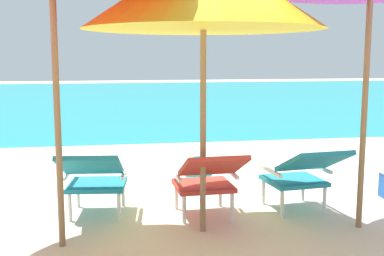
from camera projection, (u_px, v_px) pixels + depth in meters
The scene contains 6 objects.
ground_plane at pixel (157, 139), 8.80m from camera, with size 40.00×40.00×0.00m, color beige.
ocean_band at pixel (134, 98), 17.10m from camera, with size 40.00×18.00×0.01m, color teal.
lounge_chair_left at pixel (94, 176), 4.43m from camera, with size 0.63×0.93×0.68m.
lounge_chair_center at pixel (208, 177), 4.40m from camera, with size 0.57×0.89×0.68m.
lounge_chair_right at pixel (303, 172), 4.59m from camera, with size 0.63×0.93×0.68m.
beach_ball at pixel (198, 170), 5.68m from camera, with size 0.34×0.34×0.34m, color #0A93AD.
Camera 1 is at (-0.81, -4.66, 1.49)m, focal length 46.15 mm.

